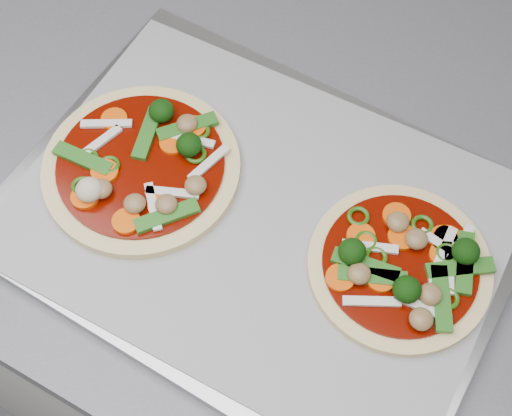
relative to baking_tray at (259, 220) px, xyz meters
The scene contains 4 objects.
baking_tray is the anchor object (origin of this frame).
parchment 0.01m from the baking_tray, ahead, with size 0.42×0.31×0.00m, color #A0A0A5.
pizza_left 0.12m from the baking_tray, behind, with size 0.21×0.21×0.03m.
pizza_right 0.13m from the baking_tray, ahead, with size 0.18×0.18×0.03m.
Camera 1 is at (-0.55, 0.95, 1.48)m, focal length 50.00 mm.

